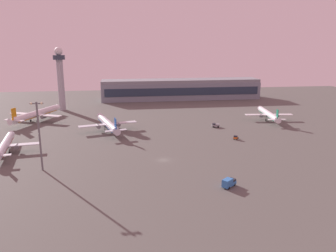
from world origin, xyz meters
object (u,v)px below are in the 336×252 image
(airplane_far_stand, at_px, (269,114))
(maintenance_van, at_px, (215,125))
(airplane_mid_apron, at_px, (108,124))
(control_tower, at_px, (60,75))
(airplane_taxiway_distant, at_px, (36,114))
(airplane_near_gate, at_px, (5,145))
(apron_light_west, at_px, (39,132))
(pushback_tug, at_px, (236,137))
(catering_truck, at_px, (229,183))

(airplane_far_stand, bearing_deg, maintenance_van, -154.44)
(airplane_mid_apron, relative_size, airplane_far_stand, 1.07)
(control_tower, bearing_deg, airplane_mid_apron, -61.55)
(airplane_far_stand, height_order, airplane_taxiway_distant, airplane_taxiway_distant)
(airplane_near_gate, distance_m, airplane_mid_apron, 53.91)
(airplane_near_gate, bearing_deg, airplane_mid_apron, 28.70)
(control_tower, xyz_separation_m, maintenance_van, (93.48, -62.31, -23.70))
(airplane_near_gate, distance_m, apron_light_west, 32.74)
(airplane_taxiway_distant, distance_m, maintenance_van, 108.04)
(pushback_tug, bearing_deg, airplane_near_gate, 37.13)
(control_tower, xyz_separation_m, airplane_mid_apron, (33.58, -61.96, -20.94))
(airplane_taxiway_distant, relative_size, catering_truck, 7.25)
(airplane_mid_apron, height_order, airplane_taxiway_distant, airplane_taxiway_distant)
(airplane_near_gate, relative_size, maintenance_van, 8.38)
(apron_light_west, bearing_deg, airplane_taxiway_distant, 104.25)
(airplane_taxiway_distant, bearing_deg, airplane_far_stand, 17.96)
(airplane_near_gate, xyz_separation_m, maintenance_van, (103.04, 31.98, -2.38))
(maintenance_van, xyz_separation_m, catering_truck, (-17.40, -79.36, 0.40))
(airplane_taxiway_distant, xyz_separation_m, maintenance_van, (103.97, -29.22, -3.16))
(control_tower, relative_size, airplane_taxiway_distant, 1.03)
(control_tower, relative_size, catering_truck, 7.45)
(airplane_taxiway_distant, distance_m, apron_light_west, 87.41)
(control_tower, xyz_separation_m, apron_light_west, (10.86, -117.19, -9.91))
(airplane_mid_apron, relative_size, apron_light_west, 1.52)
(control_tower, relative_size, airplane_mid_apron, 1.09)
(catering_truck, bearing_deg, control_tower, 167.61)
(airplane_far_stand, xyz_separation_m, airplane_taxiway_distant, (-141.12, 16.18, 0.73))
(control_tower, distance_m, airplane_near_gate, 97.14)
(apron_light_west, bearing_deg, airplane_far_stand, 29.56)
(control_tower, relative_size, airplane_far_stand, 1.16)
(airplane_far_stand, relative_size, maintenance_van, 8.52)
(airplane_near_gate, relative_size, pushback_tug, 10.30)
(airplane_mid_apron, relative_size, airplane_taxiway_distant, 0.95)
(airplane_mid_apron, bearing_deg, airplane_near_gate, -158.57)
(airplane_far_stand, xyz_separation_m, pushback_tug, (-33.81, -38.29, -2.54))
(control_tower, bearing_deg, airplane_near_gate, -95.79)
(airplane_near_gate, relative_size, airplane_far_stand, 0.98)
(airplane_near_gate, bearing_deg, catering_truck, -37.10)
(catering_truck, height_order, apron_light_west, apron_light_west)
(airplane_near_gate, xyz_separation_m, apron_light_west, (20.42, -22.90, 11.41))
(control_tower, xyz_separation_m, catering_truck, (76.07, -141.67, -23.30))
(maintenance_van, xyz_separation_m, pushback_tug, (3.34, -25.25, -0.11))
(pushback_tug, bearing_deg, maintenance_van, -48.95)
(airplane_near_gate, relative_size, apron_light_west, 1.40)
(airplane_far_stand, relative_size, apron_light_west, 1.42)
(maintenance_van, bearing_deg, airplane_mid_apron, 97.60)
(airplane_far_stand, bearing_deg, apron_light_west, -144.22)
(airplane_far_stand, distance_m, catering_truck, 107.32)
(airplane_far_stand, distance_m, maintenance_van, 39.45)
(airplane_far_stand, distance_m, apron_light_west, 138.15)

